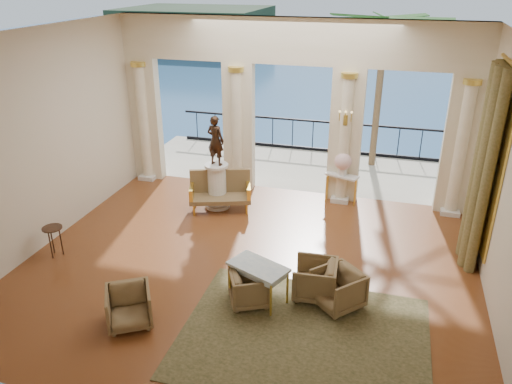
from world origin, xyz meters
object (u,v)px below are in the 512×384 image
(armchair_a, at_px, (129,305))
(settee, at_px, (220,191))
(statue, at_px, (215,140))
(side_table, at_px, (53,231))
(game_table, at_px, (258,269))
(armchair_b, at_px, (338,287))
(console_table, at_px, (342,180))
(pedestal, at_px, (217,187))
(armchair_d, at_px, (250,286))
(armchair_c, at_px, (315,278))

(armchair_a, relative_size, settee, 0.46)
(statue, xyz_separation_m, side_table, (-2.45, -3.16, -1.19))
(settee, distance_m, game_table, 3.89)
(armchair_b, bearing_deg, game_table, -129.02)
(armchair_b, height_order, console_table, same)
(settee, xyz_separation_m, pedestal, (-0.12, 0.10, 0.06))
(armchair_d, distance_m, settee, 3.95)
(armchair_a, xyz_separation_m, statue, (-0.15, 4.72, 1.39))
(armchair_b, height_order, pedestal, pedestal)
(armchair_d, xyz_separation_m, statue, (-1.93, 3.61, 1.41))
(armchair_d, height_order, pedestal, pedestal)
(armchair_c, bearing_deg, settee, -139.94)
(game_table, bearing_deg, armchair_b, 32.12)
(armchair_b, relative_size, statue, 0.63)
(armchair_c, height_order, console_table, armchair_c)
(armchair_a, relative_size, armchair_d, 1.06)
(armchair_a, height_order, armchair_b, armchair_b)
(settee, distance_m, side_table, 4.00)
(settee, bearing_deg, armchair_b, -62.40)
(game_table, bearing_deg, pedestal, 144.30)
(game_table, bearing_deg, console_table, 102.47)
(armchair_a, distance_m, statue, 4.92)
(armchair_d, relative_size, pedestal, 0.61)
(pedestal, distance_m, statue, 1.21)
(armchair_b, relative_size, pedestal, 0.68)
(armchair_d, xyz_separation_m, console_table, (1.03, 4.70, 0.29))
(armchair_d, xyz_separation_m, pedestal, (-1.93, 3.61, 0.20))
(game_table, relative_size, console_table, 1.36)
(console_table, bearing_deg, side_table, -122.68)
(armchair_c, distance_m, console_table, 4.19)
(armchair_d, bearing_deg, armchair_c, -90.82)
(armchair_c, relative_size, statue, 0.64)
(console_table, bearing_deg, armchair_c, -70.16)
(armchair_c, height_order, pedestal, pedestal)
(settee, relative_size, pedestal, 1.42)
(side_table, bearing_deg, armchair_d, -5.79)
(pedestal, xyz_separation_m, console_table, (2.96, 1.09, 0.09))
(game_table, distance_m, pedestal, 4.04)
(settee, distance_m, pedestal, 0.16)
(armchair_c, distance_m, side_table, 5.47)
(armchair_b, bearing_deg, armchair_d, -124.87)
(statue, bearing_deg, side_table, 65.41)
(armchair_b, height_order, settee, settee)
(armchair_b, xyz_separation_m, console_table, (-0.49, 4.36, 0.26))
(settee, bearing_deg, pedestal, 120.90)
(settee, distance_m, statue, 1.28)
(armchair_b, xyz_separation_m, game_table, (-1.40, -0.21, 0.26))
(pedestal, bearing_deg, armchair_c, -45.73)
(armchair_a, bearing_deg, pedestal, 60.75)
(armchair_a, height_order, statue, statue)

